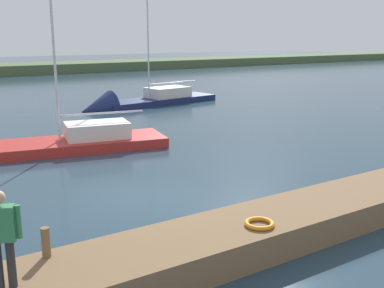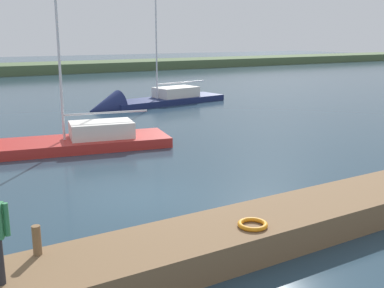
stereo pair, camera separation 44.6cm
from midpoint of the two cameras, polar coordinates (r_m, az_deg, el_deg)
The scene contains 6 objects.
ground_plane at distance 14.02m, azimuth -5.43°, elevation -6.64°, with size 200.00×200.00×0.00m, color #263D4C.
dock_pier at distance 10.43m, azimuth 5.02°, elevation -11.79°, with size 25.32×1.91×0.70m, color brown.
mooring_post_near at distance 9.28m, azimuth -17.33°, elevation -11.31°, with size 0.16×0.16×0.58m, color brown.
life_ring_buoy at distance 10.29m, azimuth 8.77°, elevation -9.81°, with size 0.66×0.66×0.10m, color orange.
sailboat_far_right at distance 20.30m, azimuth -18.98°, elevation -0.57°, with size 9.98×4.30×11.68m.
sailboat_mid_channel at distance 32.12m, azimuth -5.39°, elevation 4.99°, with size 10.75×3.84×12.23m.
Camera 2 is at (5.40, 12.05, 4.77)m, focal length 43.10 mm.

